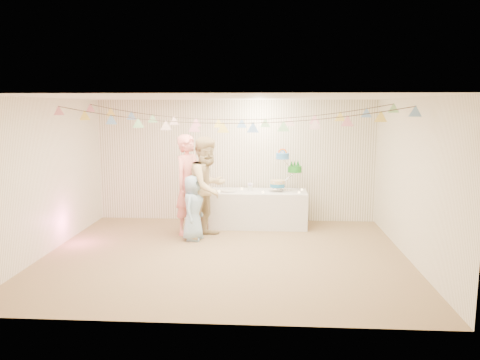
# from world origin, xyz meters

# --- Properties ---
(floor) EXTENTS (6.00, 6.00, 0.00)m
(floor) POSITION_xyz_m (0.00, 0.00, 0.00)
(floor) COLOR olive
(floor) RESTS_ON ground
(ceiling) EXTENTS (6.00, 6.00, 0.00)m
(ceiling) POSITION_xyz_m (0.00, 0.00, 2.60)
(ceiling) COLOR white
(ceiling) RESTS_ON ground
(back_wall) EXTENTS (6.00, 6.00, 0.00)m
(back_wall) POSITION_xyz_m (0.00, 2.50, 1.30)
(back_wall) COLOR white
(back_wall) RESTS_ON ground
(front_wall) EXTENTS (6.00, 6.00, 0.00)m
(front_wall) POSITION_xyz_m (0.00, -2.50, 1.30)
(front_wall) COLOR white
(front_wall) RESTS_ON ground
(left_wall) EXTENTS (5.00, 5.00, 0.00)m
(left_wall) POSITION_xyz_m (-3.00, 0.00, 1.30)
(left_wall) COLOR white
(left_wall) RESTS_ON ground
(right_wall) EXTENTS (5.00, 5.00, 0.00)m
(right_wall) POSITION_xyz_m (3.00, 0.00, 1.30)
(right_wall) COLOR white
(right_wall) RESTS_ON ground
(table) EXTENTS (1.98, 0.79, 0.74)m
(table) POSITION_xyz_m (0.50, 1.96, 0.37)
(table) COLOR silver
(table) RESTS_ON floor
(cake_stand) EXTENTS (0.73, 0.43, 0.81)m
(cake_stand) POSITION_xyz_m (1.05, 2.01, 1.16)
(cake_stand) COLOR silver
(cake_stand) RESTS_ON table
(cake_bottom) EXTENTS (0.31, 0.31, 0.15)m
(cake_bottom) POSITION_xyz_m (0.90, 1.95, 0.84)
(cake_bottom) COLOR teal
(cake_bottom) RESTS_ON cake_stand
(cake_middle) EXTENTS (0.27, 0.27, 0.22)m
(cake_middle) POSITION_xyz_m (1.23, 2.10, 1.11)
(cake_middle) COLOR #1A791D
(cake_middle) RESTS_ON cake_stand
(cake_top_tier) EXTENTS (0.25, 0.25, 0.19)m
(cake_top_tier) POSITION_xyz_m (0.99, 1.98, 1.38)
(cake_top_tier) COLOR #3E82C3
(cake_top_tier) RESTS_ON cake_stand
(platter) EXTENTS (0.36, 0.36, 0.02)m
(platter) POSITION_xyz_m (-0.12, 1.91, 0.76)
(platter) COLOR white
(platter) RESTS_ON table
(posy) EXTENTS (0.14, 0.14, 0.16)m
(posy) POSITION_xyz_m (0.34, 2.01, 0.83)
(posy) COLOR white
(posy) RESTS_ON table
(person_adult_a) EXTENTS (0.75, 0.84, 1.93)m
(person_adult_a) POSITION_xyz_m (-0.82, 1.32, 0.97)
(person_adult_a) COLOR #FE8F85
(person_adult_a) RESTS_ON floor
(person_adult_b) EXTENTS (1.11, 1.17, 1.91)m
(person_adult_b) POSITION_xyz_m (-0.43, 1.11, 0.95)
(person_adult_b) COLOR tan
(person_adult_b) RESTS_ON floor
(person_child) EXTENTS (0.49, 0.66, 1.21)m
(person_child) POSITION_xyz_m (-0.68, 0.89, 0.61)
(person_child) COLOR #94B7D2
(person_child) RESTS_ON floor
(bunting_back) EXTENTS (5.60, 1.10, 0.40)m
(bunting_back) POSITION_xyz_m (0.00, 1.10, 2.35)
(bunting_back) COLOR pink
(bunting_back) RESTS_ON ceiling
(bunting_front) EXTENTS (5.60, 0.90, 0.36)m
(bunting_front) POSITION_xyz_m (0.00, -0.20, 2.32)
(bunting_front) COLOR #72A5E5
(bunting_front) RESTS_ON ceiling
(tealight_0) EXTENTS (0.04, 0.04, 0.03)m
(tealight_0) POSITION_xyz_m (-0.30, 1.81, 0.76)
(tealight_0) COLOR #FFD88C
(tealight_0) RESTS_ON table
(tealight_1) EXTENTS (0.04, 0.04, 0.03)m
(tealight_1) POSITION_xyz_m (0.15, 2.14, 0.76)
(tealight_1) COLOR #FFD88C
(tealight_1) RESTS_ON table
(tealight_2) EXTENTS (0.04, 0.04, 0.03)m
(tealight_2) POSITION_xyz_m (0.60, 1.74, 0.76)
(tealight_2) COLOR #FFD88C
(tealight_2) RESTS_ON table
(tealight_3) EXTENTS (0.04, 0.04, 0.03)m
(tealight_3) POSITION_xyz_m (0.85, 2.18, 0.76)
(tealight_3) COLOR #FFD88C
(tealight_3) RESTS_ON table
(tealight_4) EXTENTS (0.04, 0.04, 0.03)m
(tealight_4) POSITION_xyz_m (1.32, 1.78, 0.76)
(tealight_4) COLOR #FFD88C
(tealight_4) RESTS_ON table
(tealight_5) EXTENTS (0.04, 0.04, 0.03)m
(tealight_5) POSITION_xyz_m (1.40, 2.11, 0.76)
(tealight_5) COLOR #FFD88C
(tealight_5) RESTS_ON table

